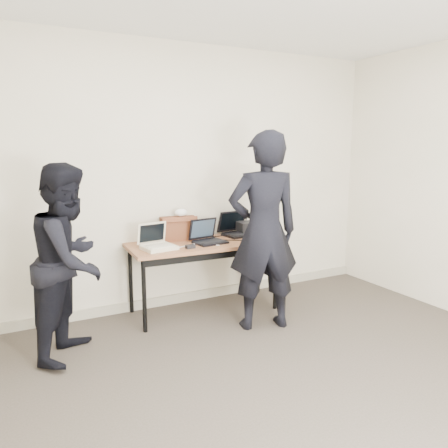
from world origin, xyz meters
TOP-DOWN VIEW (x-y plane):
  - room at (0.00, 0.00)m, footprint 4.60×4.60m
  - desk at (0.02, 1.90)m, footprint 1.53×0.71m
  - laptop_beige at (-0.48, 1.86)m, footprint 0.34×0.33m
  - laptop_center at (0.06, 1.89)m, footprint 0.34×0.33m
  - laptop_right at (0.51, 2.08)m, footprint 0.38×0.37m
  - leather_satchel at (-0.16, 2.13)m, footprint 0.38×0.22m
  - tissue at (-0.12, 2.13)m, footprint 0.14×0.11m
  - equipment_box at (0.66, 2.09)m, footprint 0.24×0.21m
  - power_brick at (-0.19, 1.73)m, footprint 0.09×0.06m
  - cables at (0.07, 1.89)m, footprint 1.15×0.41m
  - person_typist at (0.35, 1.30)m, footprint 0.74×0.57m
  - person_observer at (-1.31, 1.55)m, footprint 0.90×0.95m
  - baseboard at (0.00, 2.23)m, footprint 4.50×0.03m

SIDE VIEW (x-z plane):
  - baseboard at x=0.00m, z-range 0.00..0.10m
  - desk at x=0.02m, z-range 0.30..1.02m
  - cables at x=0.07m, z-range 0.72..0.73m
  - power_brick at x=-0.19m, z-range 0.72..0.75m
  - laptop_beige at x=-0.48m, z-range 0.65..0.89m
  - laptop_center at x=0.06m, z-range 0.66..0.89m
  - person_observer at x=-1.31m, z-range 0.00..1.55m
  - laptop_right at x=0.51m, z-range 0.65..0.90m
  - equipment_box at x=0.66m, z-range 0.72..0.85m
  - leather_satchel at x=-0.16m, z-range 0.72..0.97m
  - person_typist at x=0.35m, z-range 0.00..1.82m
  - tissue at x=-0.12m, z-range 0.97..1.04m
  - room at x=0.00m, z-range -0.05..2.75m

